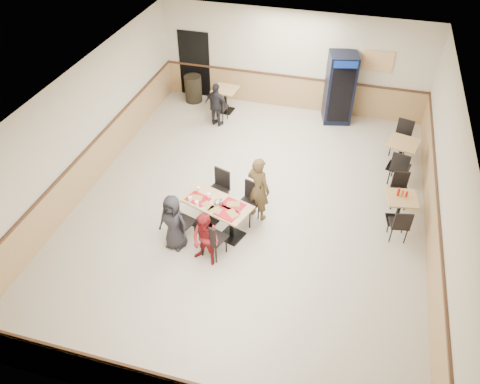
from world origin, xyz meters
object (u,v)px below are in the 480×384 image
(diner_woman_right, at_px, (206,240))
(back_table, at_px, (225,96))
(diner_man_opposite, at_px, (258,188))
(trash_bin, at_px, (193,89))
(main_table, at_px, (218,212))
(diner_woman_left, at_px, (173,222))
(pepsi_cooler, at_px, (340,88))
(lone_diner, at_px, (217,105))
(side_table_far, at_px, (401,151))
(side_table_near, at_px, (400,205))

(diner_woman_right, distance_m, back_table, 6.23)
(diner_man_opposite, xyz_separation_m, trash_bin, (-3.27, 4.76, -0.38))
(main_table, distance_m, diner_woman_left, 1.02)
(back_table, bearing_deg, main_table, -74.99)
(trash_bin, bearing_deg, pepsi_cooler, 0.55)
(diner_man_opposite, bearing_deg, trash_bin, -32.41)
(lone_diner, relative_size, side_table_far, 1.46)
(diner_man_opposite, height_order, lone_diner, diner_man_opposite)
(side_table_near, distance_m, pepsi_cooler, 4.56)
(diner_man_opposite, bearing_deg, side_table_near, -144.63)
(side_table_far, bearing_deg, diner_man_opposite, -138.00)
(back_table, relative_size, trash_bin, 0.91)
(diner_man_opposite, distance_m, side_table_near, 3.18)
(lone_diner, xyz_separation_m, pepsi_cooler, (3.34, 1.25, 0.37))
(side_table_far, bearing_deg, trash_bin, 162.57)
(diner_woman_left, bearing_deg, diner_man_opposite, 52.33)
(diner_woman_left, distance_m, diner_man_opposite, 2.02)
(diner_woman_left, relative_size, pepsi_cooler, 0.65)
(side_table_far, height_order, back_table, side_table_far)
(main_table, distance_m, pepsi_cooler, 5.86)
(pepsi_cooler, height_order, trash_bin, pepsi_cooler)
(diner_woman_left, height_order, pepsi_cooler, pepsi_cooler)
(diner_woman_left, height_order, trash_bin, diner_woman_left)
(side_table_near, bearing_deg, diner_woman_right, -148.26)
(lone_diner, bearing_deg, back_table, -73.97)
(main_table, distance_m, side_table_near, 4.05)
(back_table, bearing_deg, trash_bin, 163.33)
(pepsi_cooler, bearing_deg, side_table_near, -79.01)
(diner_woman_left, distance_m, back_table, 5.83)
(side_table_near, xyz_separation_m, back_table, (-5.19, 3.74, 0.04))
(diner_man_opposite, relative_size, side_table_near, 2.15)
(side_table_near, relative_size, pepsi_cooler, 0.36)
(main_table, xyz_separation_m, diner_woman_right, (0.06, -0.96, 0.11))
(main_table, relative_size, back_table, 2.11)
(diner_woman_right, height_order, side_table_near, diner_woman_right)
(side_table_near, relative_size, back_table, 0.98)
(diner_man_opposite, xyz_separation_m, pepsi_cooler, (1.23, 4.80, 0.23))
(diner_woman_right, bearing_deg, diner_man_opposite, 84.36)
(main_table, distance_m, trash_bin, 6.01)
(main_table, bearing_deg, side_table_far, 60.99)
(lone_diner, distance_m, side_table_far, 5.24)
(side_table_near, relative_size, trash_bin, 0.89)
(side_table_far, bearing_deg, side_table_near, -89.69)
(diner_woman_right, xyz_separation_m, pepsi_cooler, (1.91, 6.46, 0.40))
(side_table_far, xyz_separation_m, trash_bin, (-6.34, 1.99, -0.11))
(diner_woman_left, xyz_separation_m, back_table, (-0.64, 5.79, -0.17))
(diner_woman_left, xyz_separation_m, lone_diner, (-0.64, 4.94, -0.01))
(diner_woman_left, xyz_separation_m, side_table_far, (4.54, 4.15, -0.14))
(main_table, xyz_separation_m, back_table, (-1.37, 5.10, -0.02))
(pepsi_cooler, bearing_deg, back_table, 173.58)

